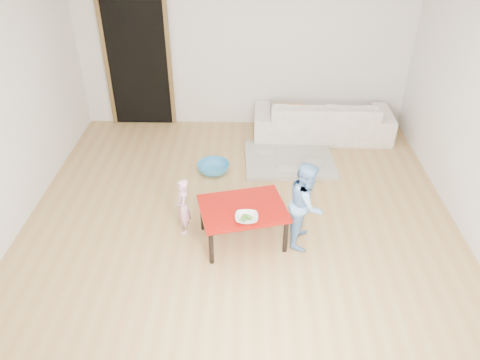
{
  "coord_description": "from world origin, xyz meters",
  "views": [
    {
      "loc": [
        0.09,
        -4.37,
        3.4
      ],
      "look_at": [
        0.0,
        -0.2,
        0.65
      ],
      "focal_mm": 35.0,
      "sensor_mm": 36.0,
      "label": 1
    }
  ],
  "objects_px": {
    "bowl": "(247,218)",
    "basin": "(213,168)",
    "red_table": "(243,224)",
    "child_pink": "(183,207)",
    "sofa": "(322,118)",
    "child_blue": "(306,204)"
  },
  "relations": [
    {
      "from": "sofa",
      "to": "bowl",
      "type": "bearing_deg",
      "value": 67.98
    },
    {
      "from": "red_table",
      "to": "basin",
      "type": "distance_m",
      "value": 1.45
    },
    {
      "from": "basin",
      "to": "child_pink",
      "type": "bearing_deg",
      "value": -101.09
    },
    {
      "from": "red_table",
      "to": "bowl",
      "type": "bearing_deg",
      "value": -79.34
    },
    {
      "from": "sofa",
      "to": "child_blue",
      "type": "xyz_separation_m",
      "value": [
        -0.49,
        -2.45,
        0.19
      ]
    },
    {
      "from": "child_pink",
      "to": "bowl",
      "type": "bearing_deg",
      "value": 48.73
    },
    {
      "from": "red_table",
      "to": "child_pink",
      "type": "xyz_separation_m",
      "value": [
        -0.66,
        0.15,
        0.11
      ]
    },
    {
      "from": "bowl",
      "to": "child_pink",
      "type": "xyz_separation_m",
      "value": [
        -0.7,
        0.37,
        -0.14
      ]
    },
    {
      "from": "bowl",
      "to": "child_pink",
      "type": "height_order",
      "value": "child_pink"
    },
    {
      "from": "sofa",
      "to": "child_blue",
      "type": "relative_size",
      "value": 2.09
    },
    {
      "from": "bowl",
      "to": "child_blue",
      "type": "bearing_deg",
      "value": 20.96
    },
    {
      "from": "child_pink",
      "to": "child_blue",
      "type": "height_order",
      "value": "child_blue"
    },
    {
      "from": "red_table",
      "to": "child_blue",
      "type": "xyz_separation_m",
      "value": [
        0.67,
        0.02,
        0.27
      ]
    },
    {
      "from": "child_blue",
      "to": "red_table",
      "type": "bearing_deg",
      "value": 103.54
    },
    {
      "from": "bowl",
      "to": "basin",
      "type": "xyz_separation_m",
      "value": [
        -0.46,
        1.61,
        -0.41
      ]
    },
    {
      "from": "red_table",
      "to": "child_blue",
      "type": "height_order",
      "value": "child_blue"
    },
    {
      "from": "red_table",
      "to": "basin",
      "type": "height_order",
      "value": "red_table"
    },
    {
      "from": "red_table",
      "to": "child_blue",
      "type": "bearing_deg",
      "value": 1.34
    },
    {
      "from": "sofa",
      "to": "red_table",
      "type": "distance_m",
      "value": 2.72
    },
    {
      "from": "child_pink",
      "to": "child_blue",
      "type": "distance_m",
      "value": 1.34
    },
    {
      "from": "red_table",
      "to": "child_blue",
      "type": "distance_m",
      "value": 0.72
    },
    {
      "from": "child_pink",
      "to": "basin",
      "type": "distance_m",
      "value": 1.29
    }
  ]
}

